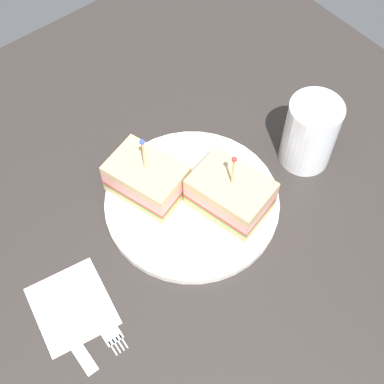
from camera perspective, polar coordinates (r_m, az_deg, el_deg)
ground_plane at (r=76.38cm, az=0.00°, el=-1.67°), size 90.36×90.36×2.00cm
plate at (r=75.04cm, az=0.00°, el=-1.06°), size 24.28×24.28×1.13cm
sandwich_half_front at (r=73.54cm, az=-4.82°, el=1.43°), size 9.55×11.65×11.11cm
sandwich_half_back at (r=71.99cm, az=4.09°, el=-0.19°), size 9.46×11.68×10.91cm
drink_glass at (r=77.92cm, az=12.33°, el=5.94°), size 7.45×7.45×10.89cm
napkin at (r=70.49cm, az=-12.58°, el=-11.68°), size 10.77×11.60×0.15cm
fork at (r=68.98cm, az=-9.40°, el=-13.30°), size 2.44×12.07×0.35cm
knife at (r=69.10cm, az=-12.80°, el=-14.67°), size 1.70×12.31×0.35cm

